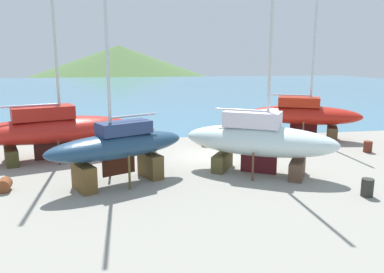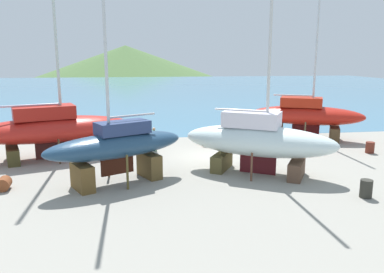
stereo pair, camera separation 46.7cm
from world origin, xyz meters
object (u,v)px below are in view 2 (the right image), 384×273
(barrel_ochre, at_px, (370,147))
(sailboat_small_center, at_px, (53,128))
(worker, at_px, (154,139))
(sailboat_large_starboard, at_px, (117,146))
(barrel_rust_far, at_px, (4,184))
(sailboat_far_slipway, at_px, (306,115))
(sailboat_mid_port, at_px, (258,140))
(barrel_by_slipway, at_px, (206,141))
(barrel_tipped_center, at_px, (366,189))

(barrel_ochre, bearing_deg, sailboat_small_center, 175.21)
(worker, bearing_deg, sailboat_large_starboard, 29.60)
(sailboat_small_center, relative_size, barrel_rust_far, 20.62)
(sailboat_large_starboard, relative_size, barrel_rust_far, 15.86)
(worker, bearing_deg, barrel_rust_far, -0.13)
(sailboat_far_slipway, height_order, barrel_rust_far, sailboat_far_slipway)
(sailboat_small_center, height_order, worker, sailboat_small_center)
(sailboat_mid_port, bearing_deg, sailboat_far_slipway, 82.27)
(sailboat_small_center, bearing_deg, barrel_ochre, -23.92)
(sailboat_small_center, xyz_separation_m, barrel_by_slipway, (10.50, 2.11, -1.66))
(barrel_ochre, bearing_deg, sailboat_large_starboard, -166.45)
(sailboat_far_slipway, relative_size, barrel_tipped_center, 15.25)
(sailboat_mid_port, bearing_deg, barrel_rust_far, -145.66)
(barrel_tipped_center, relative_size, barrel_by_slipway, 0.96)
(sailboat_far_slipway, height_order, sailboat_large_starboard, sailboat_far_slipway)
(barrel_rust_far, bearing_deg, sailboat_large_starboard, 3.10)
(sailboat_mid_port, distance_m, barrel_rust_far, 13.49)
(sailboat_large_starboard, height_order, worker, sailboat_large_starboard)
(sailboat_large_starboard, bearing_deg, sailboat_small_center, -80.06)
(sailboat_mid_port, bearing_deg, barrel_ochre, 51.22)
(worker, distance_m, barrel_tipped_center, 14.26)
(sailboat_mid_port, xyz_separation_m, barrel_rust_far, (-13.36, -0.90, -1.64))
(sailboat_mid_port, height_order, barrel_rust_far, sailboat_mid_port)
(barrel_tipped_center, bearing_deg, sailboat_small_center, 148.69)
(sailboat_small_center, bearing_deg, sailboat_large_starboard, -72.56)
(sailboat_far_slipway, xyz_separation_m, worker, (-12.25, -2.33, -1.09))
(barrel_rust_far, relative_size, barrel_by_slipway, 0.90)
(barrel_tipped_center, bearing_deg, sailboat_far_slipway, 77.81)
(sailboat_small_center, height_order, sailboat_large_starboard, sailboat_small_center)
(barrel_ochre, bearing_deg, sailboat_mid_port, -159.25)
(sailboat_large_starboard, height_order, barrel_tipped_center, sailboat_large_starboard)
(sailboat_small_center, xyz_separation_m, worker, (6.56, 0.94, -1.11))
(sailboat_far_slipway, bearing_deg, barrel_tipped_center, -76.20)
(worker, height_order, barrel_tipped_center, worker)
(sailboat_small_center, relative_size, sailboat_mid_port, 1.22)
(barrel_tipped_center, bearing_deg, barrel_ochre, 56.37)
(sailboat_far_slipway, bearing_deg, barrel_by_slipway, -146.11)
(sailboat_small_center, relative_size, barrel_tipped_center, 19.31)
(worker, bearing_deg, sailboat_far_slipway, 148.35)
(barrel_tipped_center, distance_m, barrel_rust_far, 17.63)
(sailboat_mid_port, relative_size, barrel_ochre, 17.68)
(sailboat_far_slipway, xyz_separation_m, barrel_rust_far, (-20.07, -9.43, -1.63))
(sailboat_large_starboard, bearing_deg, worker, -134.63)
(sailboat_small_center, distance_m, barrel_tipped_center, 18.80)
(sailboat_far_slipway, relative_size, barrel_ochre, 17.04)
(barrel_rust_far, bearing_deg, sailboat_far_slipway, 25.17)
(worker, height_order, barrel_by_slipway, worker)
(barrel_rust_far, bearing_deg, sailboat_mid_port, 3.87)
(sailboat_small_center, height_order, barrel_ochre, sailboat_small_center)
(worker, height_order, barrel_rust_far, worker)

